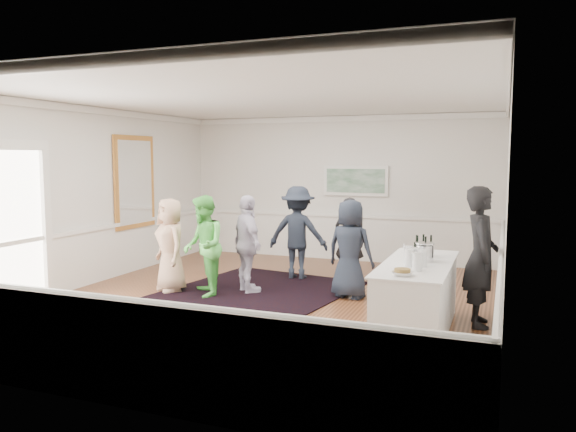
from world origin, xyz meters
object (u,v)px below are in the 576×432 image
at_px(serving_table, 417,297).
at_px(guest_dark_b, 349,240).
at_px(guest_lilac, 248,244).
at_px(nut_bowl, 402,272).
at_px(bartender, 481,257).
at_px(ice_bucket, 425,253).
at_px(guest_dark_a, 298,233).
at_px(guest_tan, 171,245).
at_px(guest_green, 204,246).
at_px(guest_navy, 350,249).

height_order(serving_table, guest_dark_b, guest_dark_b).
height_order(guest_lilac, nut_bowl, guest_lilac).
bearing_deg(bartender, guest_lilac, 72.94).
bearing_deg(serving_table, ice_bucket, 66.12).
bearing_deg(guest_dark_a, guest_dark_b, 175.24).
xyz_separation_m(bartender, guest_tan, (-5.03, 0.17, -0.15)).
relative_size(guest_green, guest_dark_b, 1.06).
distance_m(guest_tan, ice_bucket, 4.39).
height_order(bartender, guest_dark_b, bartender).
height_order(bartender, nut_bowl, bartender).
xyz_separation_m(serving_table, guest_lilac, (-3.00, 1.16, 0.37)).
height_order(guest_green, guest_dark_b, guest_green).
relative_size(guest_tan, guest_navy, 0.99).
bearing_deg(guest_lilac, guest_navy, -127.75).
relative_size(bartender, guest_dark_b, 1.21).
distance_m(guest_lilac, guest_dark_b, 1.94).
height_order(guest_green, ice_bucket, guest_green).
height_order(serving_table, guest_lilac, guest_lilac).
relative_size(guest_navy, nut_bowl, 6.41).
bearing_deg(guest_green, guest_navy, 72.56).
distance_m(guest_navy, nut_bowl, 2.63).
height_order(guest_lilac, ice_bucket, guest_lilac).
bearing_deg(nut_bowl, guest_tan, 158.87).
xyz_separation_m(bartender, guest_dark_b, (-2.34, 1.89, -0.17)).
bearing_deg(nut_bowl, guest_green, 156.35).
relative_size(guest_dark_a, ice_bucket, 6.74).
bearing_deg(bartender, guest_tan, 79.46).
xyz_separation_m(serving_table, guest_dark_b, (-1.59, 2.49, 0.32)).
distance_m(guest_dark_a, ice_bucket, 3.56).
xyz_separation_m(guest_green, nut_bowl, (3.53, -1.55, 0.12)).
bearing_deg(serving_table, guest_dark_a, 136.01).
height_order(serving_table, nut_bowl, nut_bowl).
xyz_separation_m(guest_green, guest_dark_b, (1.99, 1.81, -0.05)).
xyz_separation_m(guest_tan, guest_navy, (2.98, 0.68, 0.01)).
distance_m(serving_table, ice_bucket, 0.60).
relative_size(bartender, guest_tan, 1.19).
distance_m(guest_tan, guest_dark_b, 3.19).
height_order(bartender, guest_dark_a, bartender).
bearing_deg(guest_tan, bartender, 33.75).
bearing_deg(guest_dark_b, serving_table, 131.42).
height_order(guest_dark_a, nut_bowl, guest_dark_a).
xyz_separation_m(guest_navy, ice_bucket, (1.36, -1.29, 0.23)).
distance_m(guest_green, guest_dark_a, 2.07).
xyz_separation_m(bartender, guest_lilac, (-3.75, 0.56, -0.12)).
bearing_deg(guest_dark_b, guest_green, 51.19).
bearing_deg(guest_green, ice_bucket, 45.81).
relative_size(bartender, nut_bowl, 7.58).
distance_m(guest_tan, guest_lilac, 1.33).
bearing_deg(serving_table, bartender, 38.62).
bearing_deg(guest_dark_b, guest_lilac, 52.31).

